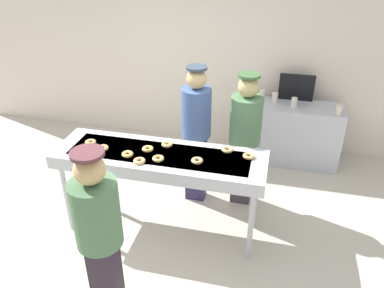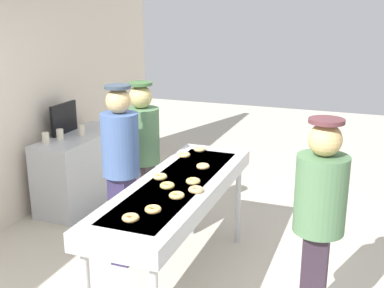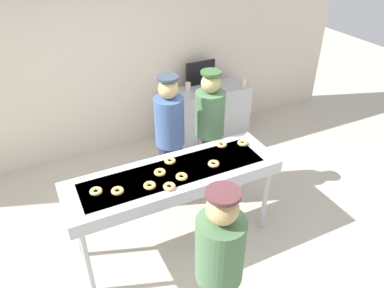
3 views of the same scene
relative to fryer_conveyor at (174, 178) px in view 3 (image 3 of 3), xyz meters
name	(u,v)px [view 3 (image 3 of 3)]	position (x,y,z in m)	size (l,w,h in m)	color
ground_plane	(176,240)	(0.00, 0.00, -0.91)	(16.00, 16.00, 0.00)	beige
back_wall	(107,51)	(0.00, 2.32, 0.63)	(8.00, 0.12, 3.09)	beige
fryer_conveyor	(174,178)	(0.00, 0.00, 0.00)	(2.23, 0.67, 0.99)	#B7BABF
glazed_donut_0	(222,144)	(0.68, 0.21, 0.10)	(0.12, 0.12, 0.04)	#EEB66A
glazed_donut_1	(214,164)	(0.42, -0.08, 0.10)	(0.12, 0.12, 0.04)	tan
glazed_donut_2	(96,191)	(-0.79, 0.02, 0.10)	(0.12, 0.12, 0.04)	#E2B568
glazed_donut_3	(150,186)	(-0.30, -0.12, 0.10)	(0.12, 0.12, 0.04)	#E9BB63
glazed_donut_4	(243,143)	(0.91, 0.13, 0.10)	(0.12, 0.12, 0.04)	#E7BC6D
glazed_donut_5	(170,161)	(0.03, 0.17, 0.10)	(0.12, 0.12, 0.04)	#E0B866
glazed_donut_6	(169,186)	(-0.14, -0.22, 0.10)	(0.12, 0.12, 0.04)	#E5AD6C
glazed_donut_7	(160,172)	(-0.14, 0.03, 0.10)	(0.12, 0.12, 0.04)	#E2BB5E
glazed_donut_8	(182,177)	(0.03, -0.13, 0.10)	(0.12, 0.12, 0.04)	#DFB861
glazed_donut_9	(117,191)	(-0.60, -0.06, 0.10)	(0.12, 0.12, 0.04)	#E9B262
worker_baker	(210,124)	(0.81, 0.73, 0.06)	(0.37, 0.37, 1.68)	#3C343A
worker_assistant	(170,136)	(0.24, 0.66, 0.09)	(0.34, 0.34, 1.74)	#2B2448
customer_waiting	(219,262)	(-0.13, -1.17, 0.06)	(0.37, 0.37, 1.67)	#2B202B
prep_counter	(206,114)	(1.37, 1.87, -0.47)	(1.37, 0.53, 0.88)	#B7BABF
paper_cup_0	(244,83)	(1.93, 1.69, 0.03)	(0.08, 0.08, 0.13)	beige
paper_cup_1	(175,87)	(0.90, 2.01, 0.03)	(0.08, 0.08, 0.13)	beige
paper_cup_2	(207,86)	(1.36, 1.82, 0.03)	(0.08, 0.08, 0.13)	beige
paper_cup_3	(188,87)	(1.09, 1.95, 0.03)	(0.08, 0.08, 0.13)	beige
menu_display	(200,73)	(1.37, 2.08, 0.16)	(0.49, 0.04, 0.38)	black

